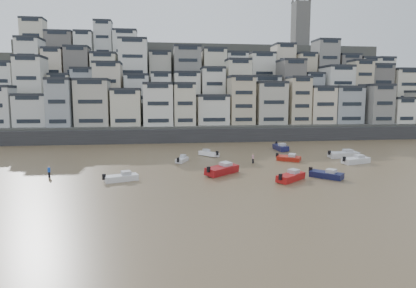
{
  "coord_description": "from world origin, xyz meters",
  "views": [
    {
      "loc": [
        -3.96,
        -30.36,
        11.8
      ],
      "look_at": [
        4.33,
        30.0,
        4.0
      ],
      "focal_mm": 32.0,
      "sensor_mm": 36.0,
      "label": 1
    }
  ],
  "objects": [
    {
      "name": "boat_c",
      "position": [
        5.76,
        24.57,
        0.93
      ],
      "size": [
        6.55,
        6.2,
        1.86
      ],
      "primitive_type": null,
      "rotation": [
        0.0,
        0.0,
        0.73
      ],
      "color": "maroon",
      "rests_on": "ground"
    },
    {
      "name": "boat_a",
      "position": [
        14.58,
        18.78,
        0.8
      ],
      "size": [
        5.74,
        5.27,
        1.6
      ],
      "primitive_type": null,
      "rotation": [
        0.0,
        0.0,
        0.7
      ],
      "color": "#B01515",
      "rests_on": "ground"
    },
    {
      "name": "boat_h",
      "position": [
        6.13,
        42.01,
        0.68
      ],
      "size": [
        4.23,
        4.97,
        1.35
      ],
      "primitive_type": null,
      "rotation": [
        0.0,
        0.0,
        2.2
      ],
      "color": "white",
      "rests_on": "ground"
    },
    {
      "name": "boat_b",
      "position": [
        20.31,
        19.66,
        0.71
      ],
      "size": [
        4.71,
        5.07,
        1.42
      ],
      "primitive_type": null,
      "rotation": [
        0.0,
        0.0,
        -0.86
      ],
      "color": "#141840",
      "rests_on": "ground"
    },
    {
      "name": "hillside",
      "position": [
        14.73,
        104.84,
        13.01
      ],
      "size": [
        141.04,
        66.0,
        50.0
      ],
      "color": "#4C4C47",
      "rests_on": "ground"
    },
    {
      "name": "boat_e",
      "position": [
        19.97,
        34.36,
        0.64
      ],
      "size": [
        4.65,
        4.15,
        1.29
      ],
      "primitive_type": null,
      "rotation": [
        0.0,
        0.0,
        -0.67
      ],
      "color": "#A52014",
      "rests_on": "ground"
    },
    {
      "name": "boat_g",
      "position": [
        31.82,
        36.44,
        0.88
      ],
      "size": [
        6.58,
        2.58,
        1.76
      ],
      "primitive_type": null,
      "rotation": [
        0.0,
        0.0,
        0.07
      ],
      "color": "silver",
      "rests_on": "ground"
    },
    {
      "name": "boat_i",
      "position": [
        23.05,
        47.93,
        0.89
      ],
      "size": [
        2.18,
        6.55,
        1.78
      ],
      "primitive_type": null,
      "rotation": [
        0.0,
        0.0,
        -1.58
      ],
      "color": "#161745",
      "rests_on": "ground"
    },
    {
      "name": "boat_d",
      "position": [
        30.92,
        30.3,
        0.81
      ],
      "size": [
        6.25,
        3.66,
        1.62
      ],
      "primitive_type": null,
      "rotation": [
        0.0,
        0.0,
        0.31
      ],
      "color": "silver",
      "rests_on": "ground"
    },
    {
      "name": "ground",
      "position": [
        0.0,
        0.0,
        0.0
      ],
      "size": [
        400.0,
        400.0,
        0.0
      ],
      "primitive_type": "plane",
      "color": "brown",
      "rests_on": "ground"
    },
    {
      "name": "boat_j",
      "position": [
        -9.09,
        21.78,
        0.69
      ],
      "size": [
        5.35,
        3.33,
        1.39
      ],
      "primitive_type": null,
      "rotation": [
        0.0,
        0.0,
        0.36
      ],
      "color": "white",
      "rests_on": "ground"
    },
    {
      "name": "boat_f",
      "position": [
        0.4,
        36.03,
        0.59
      ],
      "size": [
        3.03,
        4.53,
        1.18
      ],
      "primitive_type": null,
      "rotation": [
        0.0,
        0.0,
        1.16
      ],
      "color": "silver",
      "rests_on": "ground"
    },
    {
      "name": "harbor_wall",
      "position": [
        10.0,
        65.0,
        1.75
      ],
      "size": [
        140.0,
        3.0,
        3.5
      ],
      "primitive_type": "cube",
      "color": "#38383A",
      "rests_on": "ground"
    },
    {
      "name": "person_pink",
      "position": [
        12.85,
        33.01,
        0.87
      ],
      "size": [
        0.44,
        0.44,
        1.74
      ],
      "primitive_type": null,
      "color": "#C0878F",
      "rests_on": "ground"
    },
    {
      "name": "person_blue",
      "position": [
        -19.83,
        25.68,
        0.87
      ],
      "size": [
        0.44,
        0.44,
        1.74
      ],
      "primitive_type": null,
      "color": "blue",
      "rests_on": "ground"
    }
  ]
}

